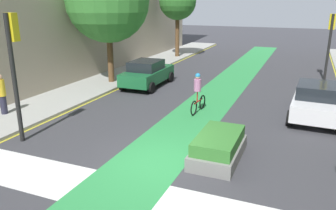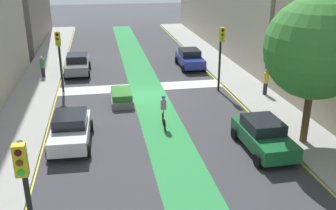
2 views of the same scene
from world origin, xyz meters
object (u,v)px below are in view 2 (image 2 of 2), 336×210
(traffic_signal_far_right, at_px, (25,183))
(street_tree_near, at_px, (316,48))
(car_grey_right_near, at_px, (77,64))
(pedestrian_sidewalk_right_b, at_px, (43,67))
(traffic_signal_near_right, at_px, (59,50))
(car_blue_left_near, at_px, (190,58))
(traffic_signal_near_left, at_px, (221,47))
(car_green_left_far, at_px, (263,135))
(pedestrian_sidewalk_left_a, at_px, (266,82))
(median_planter, at_px, (122,97))
(car_white_right_far, at_px, (71,129))
(cyclist_in_lane, at_px, (164,111))

(traffic_signal_far_right, xyz_separation_m, street_tree_near, (-12.22, -6.20, 2.01))
(street_tree_near, bearing_deg, car_grey_right_near, -52.37)
(pedestrian_sidewalk_right_b, bearing_deg, traffic_signal_near_right, 115.05)
(car_blue_left_near, bearing_deg, car_grey_right_near, 1.50)
(traffic_signal_near_left, xyz_separation_m, car_green_left_far, (0.64, 9.10, -2.37))
(pedestrian_sidewalk_left_a, height_order, pedestrian_sidewalk_right_b, pedestrian_sidewalk_left_a)
(street_tree_near, distance_m, median_planter, 12.40)
(traffic_signal_near_left, distance_m, pedestrian_sidewalk_left_a, 3.85)
(street_tree_near, bearing_deg, car_blue_left_near, -81.82)
(pedestrian_sidewalk_left_a, bearing_deg, pedestrian_sidewalk_right_b, -24.61)
(traffic_signal_near_right, distance_m, traffic_signal_far_right, 16.69)
(car_grey_right_near, bearing_deg, car_blue_left_near, -178.50)
(car_green_left_far, relative_size, car_blue_left_near, 1.00)
(traffic_signal_far_right, bearing_deg, car_white_right_far, -94.31)
(car_blue_left_near, bearing_deg, pedestrian_sidewalk_left_a, 111.61)
(traffic_signal_near_right, xyz_separation_m, pedestrian_sidewalk_left_a, (-13.68, 3.31, -1.97))
(traffic_signal_near_right, bearing_deg, car_blue_left_near, -154.22)
(traffic_signal_near_left, height_order, street_tree_near, street_tree_near)
(traffic_signal_near_right, distance_m, car_blue_left_near, 11.74)
(cyclist_in_lane, xyz_separation_m, street_tree_near, (-6.63, 3.35, 3.95))
(car_blue_left_near, height_order, pedestrian_sidewalk_right_b, pedestrian_sidewalk_right_b)
(median_planter, bearing_deg, traffic_signal_near_right, -36.24)
(car_green_left_far, relative_size, pedestrian_sidewalk_left_a, 2.39)
(car_grey_right_near, relative_size, median_planter, 1.62)
(traffic_signal_near_right, height_order, car_blue_left_near, traffic_signal_near_right)
(car_green_left_far, xyz_separation_m, car_blue_left_near, (-0.10, -15.79, 0.00))
(street_tree_near, bearing_deg, median_planter, -41.22)
(street_tree_near, bearing_deg, traffic_signal_near_right, -39.74)
(traffic_signal_far_right, bearing_deg, street_tree_near, -153.10)
(car_grey_right_near, height_order, car_white_right_far, same)
(traffic_signal_near_left, xyz_separation_m, car_grey_right_near, (10.07, -6.43, -2.37))
(car_green_left_far, bearing_deg, car_white_right_far, -14.54)
(pedestrian_sidewalk_left_a, height_order, median_planter, pedestrian_sidewalk_left_a)
(street_tree_near, bearing_deg, traffic_signal_near_left, -79.16)
(cyclist_in_lane, distance_m, street_tree_near, 8.42)
(traffic_signal_far_right, relative_size, pedestrian_sidewalk_left_a, 2.35)
(car_white_right_far, bearing_deg, median_planter, -117.89)
(traffic_signal_near_right, height_order, cyclist_in_lane, traffic_signal_near_right)
(traffic_signal_far_right, distance_m, car_blue_left_near, 23.98)
(car_blue_left_near, relative_size, cyclist_in_lane, 2.27)
(car_green_left_far, bearing_deg, pedestrian_sidewalk_left_a, -114.47)
(car_grey_right_near, bearing_deg, street_tree_near, 127.63)
(car_grey_right_near, relative_size, street_tree_near, 0.58)
(car_grey_right_near, distance_m, car_green_left_far, 18.17)
(car_white_right_far, height_order, median_planter, car_white_right_far)
(traffic_signal_far_right, height_order, car_grey_right_near, traffic_signal_far_right)
(median_planter, bearing_deg, pedestrian_sidewalk_right_b, -49.43)
(traffic_signal_near_right, distance_m, cyclist_in_lane, 9.54)
(traffic_signal_near_left, xyz_separation_m, car_blue_left_near, (0.54, -6.68, -2.37))
(car_grey_right_near, xyz_separation_m, pedestrian_sidewalk_right_b, (2.61, 1.00, 0.18))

